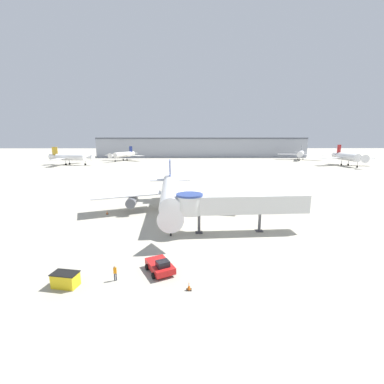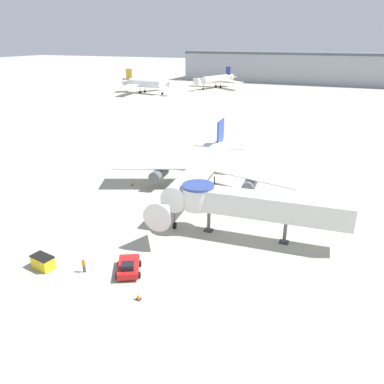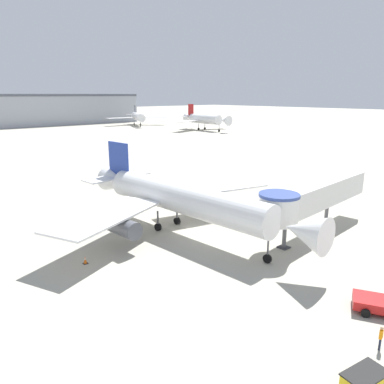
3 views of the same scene
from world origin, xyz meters
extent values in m
plane|color=#A8A393|center=(0.00, 0.00, 0.00)|extent=(800.00, 800.00, 0.00)
cylinder|color=white|center=(-1.54, 1.10, 4.19)|extent=(5.17, 23.73, 3.48)
cone|color=white|center=(-0.45, -13.94, 4.19)|extent=(3.75, 4.07, 3.48)
cone|color=white|center=(-2.48, 14.06, 4.19)|extent=(3.85, 5.46, 3.48)
cube|color=white|center=(-10.39, 3.31, 3.58)|extent=(14.80, 10.05, 0.22)
cube|color=white|center=(6.90, 4.56, 3.58)|extent=(14.70, 8.38, 0.22)
cube|color=navy|center=(-2.46, 13.80, 7.33)|extent=(0.55, 4.24, 4.53)
cube|color=white|center=(-2.50, 14.32, 4.80)|extent=(9.61, 3.64, 0.18)
cylinder|color=#565960|center=(-9.18, 2.03, 2.38)|extent=(2.22, 4.37, 1.92)
cylinder|color=#565960|center=(5.89, 3.12, 2.38)|extent=(2.22, 4.37, 1.92)
cylinder|color=#4C4C51|center=(-0.71, -10.27, 1.45)|extent=(0.18, 0.18, 2.00)
cylinder|color=black|center=(-0.71, -10.27, 0.45)|extent=(0.32, 0.92, 0.90)
cylinder|color=#4C4C51|center=(-3.31, 3.92, 1.45)|extent=(0.22, 0.22, 2.00)
cylinder|color=black|center=(-3.31, 3.92, 0.45)|extent=(0.46, 0.93, 0.90)
cylinder|color=#4C4C51|center=(-0.19, 4.15, 1.45)|extent=(0.22, 0.22, 2.00)
cylinder|color=black|center=(-0.19, 4.15, 0.45)|extent=(0.46, 0.93, 0.90)
cube|color=silver|center=(11.35, -8.64, 4.55)|extent=(18.61, 3.74, 2.80)
cylinder|color=silver|center=(2.13, -9.22, 4.55)|extent=(3.90, 3.90, 2.80)
cylinder|color=navy|center=(2.13, -9.22, 6.10)|extent=(4.10, 4.10, 0.30)
cylinder|color=#56565B|center=(3.60, -9.13, 1.57)|extent=(0.44, 0.44, 3.15)
cube|color=#333338|center=(3.60, -9.13, 0.06)|extent=(1.10, 1.10, 0.12)
cylinder|color=#56565B|center=(13.20, -8.53, 1.57)|extent=(0.44, 0.44, 3.15)
cube|color=#333338|center=(13.20, -8.53, 0.06)|extent=(1.10, 1.10, 0.12)
cube|color=red|center=(-1.16, -21.09, 0.67)|extent=(3.72, 4.46, 0.69)
cube|color=black|center=(-0.75, -21.87, 1.33)|extent=(1.66, 1.57, 0.62)
cylinder|color=black|center=(-1.65, -22.55, 0.33)|extent=(0.61, 0.74, 0.65)
cylinder|color=black|center=(0.32, -21.53, 0.33)|extent=(0.61, 0.74, 0.65)
cylinder|color=black|center=(-2.63, -20.65, 0.33)|extent=(0.61, 0.74, 0.65)
cylinder|color=black|center=(-0.67, -19.63, 0.33)|extent=(0.61, 0.74, 0.65)
cube|color=yellow|center=(-10.16, -23.91, 0.69)|extent=(2.60, 1.78, 1.39)
cube|color=black|center=(-10.16, -23.91, 1.43)|extent=(2.76, 1.88, 0.08)
cube|color=black|center=(2.04, -24.67, 0.02)|extent=(0.50, 0.50, 0.04)
cone|color=orange|center=(2.04, -24.67, 0.43)|extent=(0.34, 0.34, 0.78)
cylinder|color=white|center=(2.04, -24.67, 0.52)|extent=(0.19, 0.19, 0.09)
cube|color=black|center=(-13.96, 1.29, 0.02)|extent=(0.45, 0.45, 0.04)
cone|color=orange|center=(-13.96, 1.29, 0.39)|extent=(0.31, 0.31, 0.71)
cylinder|color=white|center=(-13.96, 1.29, 0.48)|extent=(0.17, 0.17, 0.08)
cube|color=black|center=(10.98, 0.67, 0.02)|extent=(0.46, 0.46, 0.04)
cone|color=orange|center=(10.98, 0.67, 0.40)|extent=(0.32, 0.32, 0.72)
cylinder|color=white|center=(10.98, 0.67, 0.48)|extent=(0.17, 0.17, 0.09)
cylinder|color=#1E2338|center=(-5.48, -22.85, 0.40)|extent=(0.12, 0.12, 0.80)
cylinder|color=#1E2338|center=(-5.64, -22.88, 0.40)|extent=(0.12, 0.12, 0.80)
cube|color=orange|center=(-5.56, -22.87, 1.11)|extent=(0.34, 0.23, 0.63)
sphere|color=tan|center=(-5.56, -22.87, 1.54)|extent=(0.22, 0.22, 0.22)
cylinder|color=white|center=(-66.04, 102.08, 4.52)|extent=(17.94, 7.01, 3.69)
cone|color=white|center=(-53.98, 99.71, 4.52)|extent=(4.70, 4.41, 3.69)
cone|color=white|center=(-75.93, 104.03, 4.52)|extent=(6.15, 4.69, 3.69)
cube|color=white|center=(-69.98, 94.71, 3.87)|extent=(5.79, 12.73, 0.22)
cube|color=white|center=(-66.89, 110.40, 3.87)|extent=(9.78, 12.86, 0.22)
cube|color=gold|center=(-75.65, 103.97, 7.84)|extent=(3.51, 0.92, 4.80)
cube|color=white|center=(-76.20, 104.08, 5.17)|extent=(4.04, 8.68, 0.18)
cylinder|color=#4C4C51|center=(-57.27, 100.36, 1.61)|extent=(0.18, 0.18, 2.12)
cylinder|color=black|center=(-57.27, 100.36, 0.55)|extent=(1.13, 0.47, 1.10)
cylinder|color=#4C4C51|center=(-68.52, 100.88, 1.61)|extent=(0.22, 0.22, 2.12)
cylinder|color=black|center=(-68.52, 100.88, 0.55)|extent=(1.16, 0.60, 1.10)
cylinder|color=#4C4C51|center=(-67.88, 104.14, 1.61)|extent=(0.22, 0.22, 2.12)
cylinder|color=black|center=(-67.88, 104.14, 0.55)|extent=(1.16, 0.60, 1.10)
cylinder|color=white|center=(-43.38, 131.38, 4.30)|extent=(9.49, 18.45, 3.49)
cone|color=white|center=(-47.61, 119.63, 4.30)|extent=(4.58, 4.79, 3.49)
cone|color=white|center=(-39.86, 141.17, 4.30)|extent=(5.05, 6.11, 3.49)
cube|color=white|center=(-50.33, 136.64, 3.69)|extent=(13.29, 4.79, 0.22)
cube|color=white|center=(-34.67, 131.01, 3.69)|extent=(13.09, 11.53, 0.22)
cube|color=#141E4C|center=(-39.95, 140.92, 7.44)|extent=(1.43, 3.44, 4.54)
cube|color=white|center=(-39.77, 141.41, 4.91)|extent=(9.26, 5.38, 0.18)
cylinder|color=#4C4C51|center=(-46.49, 122.73, 1.55)|extent=(0.18, 0.18, 2.01)
cylinder|color=black|center=(-46.49, 122.73, 0.55)|extent=(0.62, 1.12, 1.10)
cylinder|color=#4C4C51|center=(-44.08, 134.07, 1.55)|extent=(0.22, 0.22, 2.01)
cylinder|color=black|center=(-44.08, 134.07, 0.55)|extent=(0.75, 1.17, 1.10)
cylinder|color=#4C4C51|center=(-41.12, 133.01, 1.55)|extent=(0.22, 0.22, 2.01)
cylinder|color=black|center=(-41.12, 133.01, 0.55)|extent=(0.75, 1.17, 1.10)
cube|color=#999EA8|center=(12.74, 175.00, 7.43)|extent=(170.24, 26.39, 14.85)
cube|color=#4C515B|center=(12.74, 175.00, 15.45)|extent=(170.24, 26.92, 1.20)
camera|label=1|loc=(2.06, -47.11, 14.26)|focal=24.00mm
camera|label=2|loc=(17.80, -49.78, 23.23)|focal=35.00mm
camera|label=3|loc=(-28.21, -30.36, 15.81)|focal=35.00mm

